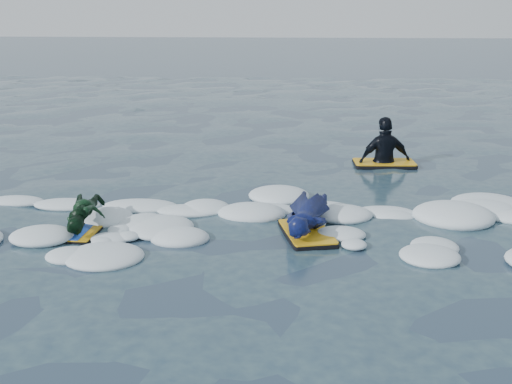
{
  "coord_description": "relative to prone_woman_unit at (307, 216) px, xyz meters",
  "views": [
    {
      "loc": [
        0.67,
        -8.1,
        3.12
      ],
      "look_at": [
        -0.03,
        1.6,
        0.29
      ],
      "focal_mm": 45.0,
      "sensor_mm": 36.0,
      "label": 1
    }
  ],
  "objects": [
    {
      "name": "prone_woman_unit",
      "position": [
        0.0,
        0.0,
        0.0
      ],
      "size": [
        0.89,
        1.78,
        0.45
      ],
      "rotation": [
        0.0,
        0.0,
        1.82
      ],
      "color": "black",
      "rests_on": "ground"
    },
    {
      "name": "foam_band",
      "position": [
        -0.77,
        0.39,
        -0.23
      ],
      "size": [
        12.0,
        3.1,
        0.3
      ],
      "primitive_type": null,
      "color": "white",
      "rests_on": "ground"
    },
    {
      "name": "waiting_rider_unit",
      "position": [
        1.58,
        4.05,
        -0.16
      ],
      "size": [
        1.27,
        0.75,
        1.85
      ],
      "rotation": [
        0.0,
        0.0,
        0.06
      ],
      "color": "black",
      "rests_on": "ground"
    },
    {
      "name": "ground",
      "position": [
        -0.77,
        -0.65,
        -0.23
      ],
      "size": [
        120.0,
        120.0,
        0.0
      ],
      "primitive_type": "plane",
      "color": "#19303C",
      "rests_on": "ground"
    },
    {
      "name": "prone_child_unit",
      "position": [
        -3.17,
        -0.23,
        0.0
      ],
      "size": [
        0.69,
        1.23,
        0.46
      ],
      "rotation": [
        0.0,
        0.0,
        1.55
      ],
      "color": "black",
      "rests_on": "ground"
    }
  ]
}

